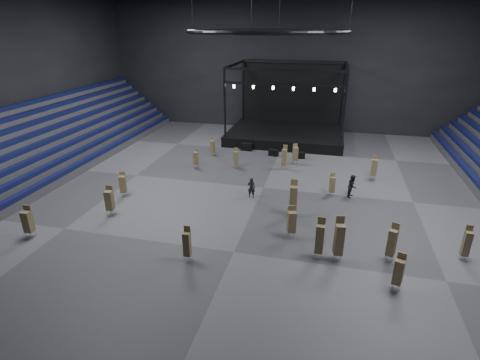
% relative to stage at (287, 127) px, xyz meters
% --- Properties ---
extents(floor, '(50.00, 50.00, 0.00)m').
position_rel_stage_xyz_m(floor, '(-0.00, -16.24, -1.45)').
color(floor, '#505153').
rests_on(floor, ground).
extents(wall_back, '(50.00, 0.20, 18.00)m').
position_rel_stage_xyz_m(wall_back, '(-0.00, 4.76, 7.55)').
color(wall_back, black).
rests_on(wall_back, ground).
extents(wall_front, '(50.00, 0.20, 18.00)m').
position_rel_stage_xyz_m(wall_front, '(-0.00, -37.24, 7.55)').
color(wall_front, black).
rests_on(wall_front, ground).
extents(wall_left, '(0.20, 42.00, 18.00)m').
position_rel_stage_xyz_m(wall_left, '(-25.00, -16.24, 7.55)').
color(wall_left, black).
rests_on(wall_left, ground).
extents(bleachers_left, '(7.20, 40.00, 6.40)m').
position_rel_stage_xyz_m(bleachers_left, '(-22.94, -16.24, 0.28)').
color(bleachers_left, '#464648').
rests_on(bleachers_left, floor).
extents(stage, '(14.00, 10.00, 9.20)m').
position_rel_stage_xyz_m(stage, '(0.00, 0.00, 0.00)').
color(stage, black).
rests_on(stage, floor).
extents(truss_ring, '(12.30, 12.30, 5.15)m').
position_rel_stage_xyz_m(truss_ring, '(-0.00, -16.24, 11.55)').
color(truss_ring, black).
rests_on(truss_ring, ceiling).
extents(flight_case_left, '(1.32, 0.74, 0.84)m').
position_rel_stage_xyz_m(flight_case_left, '(-3.85, -6.13, -1.03)').
color(flight_case_left, black).
rests_on(flight_case_left, floor).
extents(flight_case_mid, '(1.14, 0.73, 0.70)m').
position_rel_stage_xyz_m(flight_case_mid, '(-0.50, -7.30, -1.10)').
color(flight_case_mid, black).
rests_on(flight_case_mid, floor).
extents(flight_case_right, '(1.14, 0.74, 0.70)m').
position_rel_stage_xyz_m(flight_case_right, '(2.41, -7.48, -1.10)').
color(flight_case_right, black).
rests_on(flight_case_right, floor).
extents(chair_stack_0, '(0.42, 0.42, 2.36)m').
position_rel_stage_xyz_m(chair_stack_0, '(14.00, -24.17, -0.25)').
color(chair_stack_0, silver).
rests_on(chair_stack_0, floor).
extents(chair_stack_1, '(0.63, 0.63, 2.96)m').
position_rel_stage_xyz_m(chair_stack_1, '(6.41, -26.03, 0.06)').
color(chair_stack_1, silver).
rests_on(chair_stack_1, floor).
extents(chair_stack_2, '(0.59, 0.59, 2.33)m').
position_rel_stage_xyz_m(chair_stack_2, '(-14.00, -28.22, -0.21)').
color(chair_stack_2, silver).
rests_on(chair_stack_2, floor).
extents(chair_stack_3, '(0.70, 0.70, 2.32)m').
position_rel_stage_xyz_m(chair_stack_3, '(3.32, -24.04, -0.21)').
color(chair_stack_3, silver).
rests_on(chair_stack_3, floor).
extents(chair_stack_4, '(0.66, 0.66, 2.18)m').
position_rel_stage_xyz_m(chair_stack_4, '(-11.17, -20.78, -0.28)').
color(chair_stack_4, silver).
rests_on(chair_stack_4, floor).
extents(chair_stack_5, '(0.62, 0.62, 2.37)m').
position_rel_stage_xyz_m(chair_stack_5, '(-10.40, -24.02, -0.19)').
color(chair_stack_5, silver).
rests_on(chair_stack_5, floor).
extents(chair_stack_6, '(0.54, 0.54, 2.01)m').
position_rel_stage_xyz_m(chair_stack_6, '(-7.53, -12.92, -0.40)').
color(chair_stack_6, silver).
rests_on(chair_stack_6, floor).
extents(chair_stack_7, '(0.60, 0.60, 2.96)m').
position_rel_stage_xyz_m(chair_stack_7, '(3.10, -20.98, 0.06)').
color(chair_stack_7, silver).
rests_on(chair_stack_7, floor).
extents(chair_stack_8, '(0.48, 0.48, 2.03)m').
position_rel_stage_xyz_m(chair_stack_8, '(-7.04, -8.84, -0.39)').
color(chair_stack_8, silver).
rests_on(chair_stack_8, floor).
extents(chair_stack_9, '(0.48, 0.48, 2.10)m').
position_rel_stage_xyz_m(chair_stack_9, '(-3.61, -11.98, -0.35)').
color(chair_stack_9, silver).
rests_on(chair_stack_9, floor).
extents(chair_stack_10, '(0.63, 0.63, 2.17)m').
position_rel_stage_xyz_m(chair_stack_10, '(2.07, -9.43, -0.29)').
color(chair_stack_10, silver).
rests_on(chair_stack_10, floor).
extents(chair_stack_11, '(0.54, 0.54, 2.51)m').
position_rel_stage_xyz_m(chair_stack_11, '(1.15, -11.18, -0.17)').
color(chair_stack_11, silver).
rests_on(chair_stack_11, floor).
extents(chair_stack_12, '(0.53, 0.53, 2.76)m').
position_rel_stage_xyz_m(chair_stack_12, '(5.27, -26.06, -0.05)').
color(chair_stack_12, silver).
rests_on(chair_stack_12, floor).
extents(chair_stack_13, '(0.59, 0.59, 2.36)m').
position_rel_stage_xyz_m(chair_stack_13, '(9.64, -11.87, -0.19)').
color(chair_stack_13, silver).
rests_on(chair_stack_13, floor).
extents(chair_stack_14, '(0.61, 0.61, 2.57)m').
position_rel_stage_xyz_m(chair_stack_14, '(9.55, -25.33, -0.14)').
color(chair_stack_14, silver).
rests_on(chair_stack_14, floor).
extents(chair_stack_15, '(0.44, 0.44, 2.32)m').
position_rel_stage_xyz_m(chair_stack_15, '(-2.56, -28.23, -0.26)').
color(chair_stack_15, silver).
rests_on(chair_stack_15, floor).
extents(chair_stack_16, '(0.51, 0.51, 2.00)m').
position_rel_stage_xyz_m(chair_stack_16, '(5.90, -16.47, -0.40)').
color(chair_stack_16, silver).
rests_on(chair_stack_16, floor).
extents(chair_stack_17, '(0.62, 0.62, 2.25)m').
position_rel_stage_xyz_m(chair_stack_17, '(9.57, -28.12, -0.27)').
color(chair_stack_17, silver).
rests_on(chair_stack_17, floor).
extents(man_center, '(0.64, 0.42, 1.76)m').
position_rel_stage_xyz_m(man_center, '(-0.64, -18.43, -0.57)').
color(man_center, black).
rests_on(man_center, floor).
extents(crew_member, '(0.97, 1.10, 1.92)m').
position_rel_stage_xyz_m(crew_member, '(7.56, -16.23, -0.49)').
color(crew_member, black).
rests_on(crew_member, floor).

